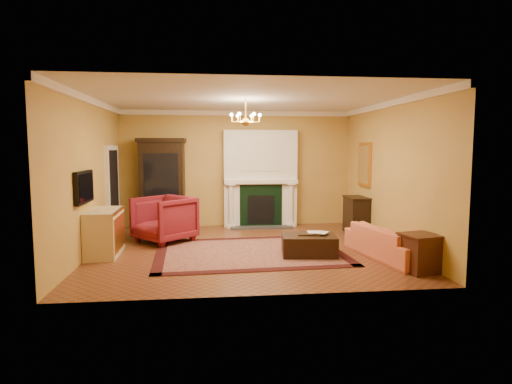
{
  "coord_description": "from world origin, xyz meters",
  "views": [
    {
      "loc": [
        -0.72,
        -8.47,
        2.04
      ],
      "look_at": [
        0.24,
        0.3,
        1.13
      ],
      "focal_mm": 30.0,
      "sensor_mm": 36.0,
      "label": 1
    }
  ],
  "objects": [
    {
      "name": "wall_left",
      "position": [
        -3.01,
        0.0,
        1.5
      ],
      "size": [
        0.02,
        5.5,
        3.0
      ],
      "primitive_type": "cube",
      "color": "gold",
      "rests_on": "floor"
    },
    {
      "name": "commode",
      "position": [
        -2.73,
        -0.16,
        0.44
      ],
      "size": [
        0.58,
        1.18,
        0.87
      ],
      "primitive_type": "cube",
      "rotation": [
        0.0,
        0.0,
        0.03
      ],
      "color": "beige",
      "rests_on": "floor"
    },
    {
      "name": "wall_right",
      "position": [
        3.01,
        0.0,
        1.5
      ],
      "size": [
        0.02,
        5.5,
        3.0
      ],
      "primitive_type": "cube",
      "color": "gold",
      "rests_on": "floor"
    },
    {
      "name": "end_table",
      "position": [
        2.72,
        -1.9,
        0.3
      ],
      "size": [
        0.62,
        0.62,
        0.6
      ],
      "primitive_type": "cube",
      "rotation": [
        0.0,
        0.0,
        0.22
      ],
      "color": "#3E1B11",
      "rests_on": "floor"
    },
    {
      "name": "coral_sofa",
      "position": [
        2.6,
        -0.99,
        0.4
      ],
      "size": [
        0.94,
        2.1,
        0.79
      ],
      "primitive_type": "imported",
      "rotation": [
        0.0,
        0.0,
        1.75
      ],
      "color": "#DE6446",
      "rests_on": "floor"
    },
    {
      "name": "topiary_right",
      "position": [
        1.23,
        2.53,
        1.45
      ],
      "size": [
        0.15,
        0.15,
        0.41
      ],
      "color": "tan",
      "rests_on": "fireplace"
    },
    {
      "name": "china_cabinet",
      "position": [
        -1.91,
        2.49,
        1.09
      ],
      "size": [
        1.12,
        0.55,
        2.19
      ],
      "primitive_type": "cube",
      "rotation": [
        0.0,
        0.0,
        -0.05
      ],
      "color": "black",
      "rests_on": "floor"
    },
    {
      "name": "gilt_mirror",
      "position": [
        2.97,
        1.4,
        1.65
      ],
      "size": [
        0.06,
        0.76,
        1.05
      ],
      "color": "gold",
      "rests_on": "wall_right"
    },
    {
      "name": "oriental_rug",
      "position": [
        0.04,
        -0.28,
        0.01
      ],
      "size": [
        3.76,
        2.9,
        0.01
      ],
      "primitive_type": "cube",
      "rotation": [
        0.0,
        0.0,
        0.05
      ],
      "color": "#4A0F1D",
      "rests_on": "floor"
    },
    {
      "name": "book_b",
      "position": [
        1.32,
        -0.57,
        0.56
      ],
      "size": [
        0.18,
        0.13,
        0.28
      ],
      "primitive_type": "imported",
      "rotation": [
        0.0,
        0.0,
        -0.58
      ],
      "color": "gray",
      "rests_on": "ottoman_tray"
    },
    {
      "name": "wingback_armchair",
      "position": [
        -1.71,
        0.88,
        0.55
      ],
      "size": [
        1.46,
        1.47,
        1.1
      ],
      "primitive_type": "imported",
      "rotation": [
        0.0,
        0.0,
        -0.81
      ],
      "color": "maroon",
      "rests_on": "floor"
    },
    {
      "name": "topiary_left",
      "position": [
        -0.06,
        2.53,
        1.49
      ],
      "size": [
        0.18,
        0.18,
        0.47
      ],
      "color": "tan",
      "rests_on": "fireplace"
    },
    {
      "name": "wall_front",
      "position": [
        0.0,
        -2.76,
        1.5
      ],
      "size": [
        6.0,
        0.02,
        3.0
      ],
      "primitive_type": "cube",
      "color": "gold",
      "rests_on": "floor"
    },
    {
      "name": "console_table",
      "position": [
        2.78,
        1.35,
        0.43
      ],
      "size": [
        0.44,
        0.77,
        0.85
      ],
      "primitive_type": "cube",
      "rotation": [
        0.0,
        0.0,
        -0.01
      ],
      "color": "black",
      "rests_on": "floor"
    },
    {
      "name": "pedestal_table",
      "position": [
        -2.1,
        1.54,
        0.37
      ],
      "size": [
        0.36,
        0.36,
        0.64
      ],
      "color": "black",
      "rests_on": "floor"
    },
    {
      "name": "floor",
      "position": [
        0.0,
        0.0,
        -0.01
      ],
      "size": [
        6.0,
        5.5,
        0.02
      ],
      "primitive_type": "cube",
      "color": "brown",
      "rests_on": "ground"
    },
    {
      "name": "ottoman_tray",
      "position": [
        1.16,
        -0.58,
        0.41
      ],
      "size": [
        0.47,
        0.4,
        0.03
      ],
      "primitive_type": "cube",
      "rotation": [
        0.0,
        0.0,
        -0.21
      ],
      "color": "black",
      "rests_on": "leather_ottoman"
    },
    {
      "name": "leather_ottoman",
      "position": [
        1.15,
        -0.63,
        0.2
      ],
      "size": [
        1.09,
        0.85,
        0.38
      ],
      "primitive_type": "cube",
      "rotation": [
        0.0,
        0.0,
        -0.12
      ],
      "color": "black",
      "rests_on": "oriental_rug"
    },
    {
      "name": "doorway",
      "position": [
        -2.95,
        1.7,
        1.05
      ],
      "size": [
        0.08,
        1.05,
        2.1
      ],
      "color": "silver",
      "rests_on": "wall_left"
    },
    {
      "name": "fireplace",
      "position": [
        0.6,
        2.57,
        1.19
      ],
      "size": [
        1.9,
        0.7,
        2.5
      ],
      "color": "silver",
      "rests_on": "wall_back"
    },
    {
      "name": "chandelier",
      "position": [
        -0.0,
        0.0,
        2.61
      ],
      "size": [
        0.63,
        0.55,
        0.53
      ],
      "color": "gold",
      "rests_on": "ceiling"
    },
    {
      "name": "crown_molding",
      "position": [
        0.0,
        0.96,
        2.94
      ],
      "size": [
        6.0,
        5.5,
        0.12
      ],
      "color": "white",
      "rests_on": "ceiling"
    },
    {
      "name": "wall_back",
      "position": [
        0.0,
        2.76,
        1.5
      ],
      "size": [
        6.0,
        0.02,
        3.0
      ],
      "primitive_type": "cube",
      "color": "gold",
      "rests_on": "floor"
    },
    {
      "name": "book_a",
      "position": [
        1.14,
        -0.58,
        0.56
      ],
      "size": [
        0.21,
        0.05,
        0.28
      ],
      "primitive_type": "imported",
      "rotation": [
        0.0,
        0.0,
        -0.13
      ],
      "color": "gray",
      "rests_on": "ottoman_tray"
    },
    {
      "name": "ceiling",
      "position": [
        0.0,
        0.0,
        3.01
      ],
      "size": [
        6.0,
        5.5,
        0.02
      ],
      "primitive_type": "cube",
      "color": "silver",
      "rests_on": "wall_back"
    },
    {
      "name": "tv_panel",
      "position": [
        -2.95,
        -0.6,
        1.35
      ],
      "size": [
        0.09,
        0.95,
        0.58
      ],
      "color": "black",
      "rests_on": "wall_left"
    }
  ]
}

